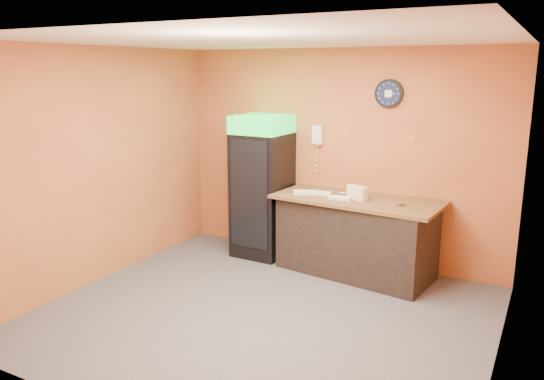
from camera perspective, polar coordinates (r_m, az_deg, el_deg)
The scene contains 15 objects.
floor at distance 5.75m, azimuth -0.85°, elevation -13.24°, with size 4.50×4.50×0.00m, color #47474C.
back_wall at distance 7.06m, azimuth 7.10°, elevation 3.58°, with size 4.50×0.02×2.80m, color #BF7336.
left_wall at distance 6.66m, azimuth -18.04°, elevation 2.48°, with size 0.02×4.00×2.80m, color #BF7336.
right_wall at distance 4.64m, azimuth 24.10°, elevation -2.37°, with size 0.02×4.00×2.80m, color #BF7336.
ceiling at distance 5.16m, azimuth -0.96°, elevation 15.87°, with size 4.50×4.00×0.02m, color white.
beverage_cooler at distance 7.20m, azimuth -1.21°, elevation 0.17°, with size 0.69×0.70×1.93m.
prep_counter at distance 6.75m, azimuth 8.99°, elevation -5.06°, with size 1.87×0.83×0.94m, color black.
wall_clock at distance 6.74m, azimuth 12.47°, elevation 10.11°, with size 0.35×0.06×0.35m.
wall_phone at distance 7.08m, azimuth 4.90°, elevation 5.91°, with size 0.13×0.11×0.24m.
butcher_paper at distance 6.62m, azimuth 9.13°, elevation -1.04°, with size 2.04×0.93×0.04m, color brown.
sub_roll_stack at distance 6.53m, azimuth 9.14°, elevation -0.30°, with size 0.28×0.19×0.17m.
wrapped_sandwich_left at distance 6.75m, azimuth 3.63°, elevation -0.26°, with size 0.31×0.12×0.04m, color silver.
wrapped_sandwich_mid at distance 6.51m, azimuth 7.28°, elevation -0.85°, with size 0.27×0.11×0.04m, color silver.
wrapped_sandwich_right at distance 6.74m, azimuth 5.24°, elevation -0.33°, with size 0.27×0.11×0.04m, color silver.
kitchen_tool at distance 6.80m, azimuth 8.32°, elevation -0.25°, with size 0.05×0.05×0.05m, color silver.
Camera 1 is at (2.53, -4.49, 2.53)m, focal length 35.00 mm.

